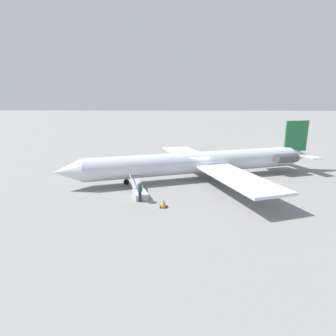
# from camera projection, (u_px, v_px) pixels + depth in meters

# --- Properties ---
(ground_plane) EXTENTS (600.00, 600.00, 0.00)m
(ground_plane) POSITION_uv_depth(u_px,v_px,m) (197.00, 178.00, 28.18)
(ground_plane) COLOR gray
(airplane_main) EXTENTS (27.69, 21.74, 5.91)m
(airplane_main) POSITION_uv_depth(u_px,v_px,m) (205.00, 162.00, 28.00)
(airplane_main) COLOR silver
(airplane_main) RESTS_ON ground
(boarding_stairs) EXTENTS (2.39, 4.11, 1.54)m
(boarding_stairs) POSITION_uv_depth(u_px,v_px,m) (139.00, 192.00, 22.66)
(boarding_stairs) COLOR #B2B2B7
(boarding_stairs) RESTS_ON ground
(passenger) EXTENTS (0.44, 0.57, 1.74)m
(passenger) POSITION_uv_depth(u_px,v_px,m) (140.00, 190.00, 21.22)
(passenger) COLOR #23232D
(passenger) RESTS_ON ground
(traffic_cone_near_stairs) EXTENTS (0.59, 0.59, 0.65)m
(traffic_cone_near_stairs) POSITION_uv_depth(u_px,v_px,m) (164.00, 203.00, 20.24)
(traffic_cone_near_stairs) COLOR black
(traffic_cone_near_stairs) RESTS_ON ground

